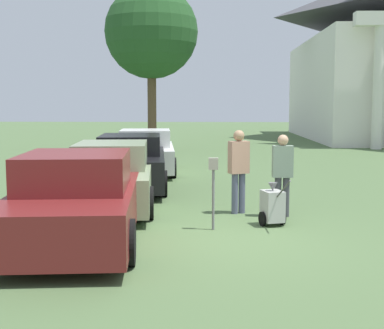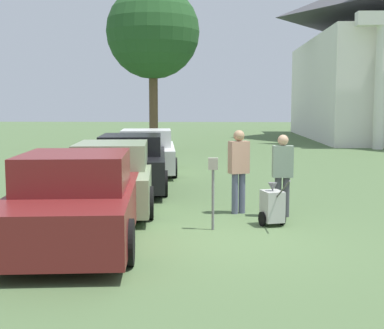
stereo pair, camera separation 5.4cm
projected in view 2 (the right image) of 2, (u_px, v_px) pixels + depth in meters
The scene contains 10 objects.
ground_plane at pixel (217, 239), 9.36m from camera, with size 120.00×120.00×0.00m, color #4C663D.
parked_car_maroon at pixel (77, 201), 9.19m from camera, with size 2.45×5.09×1.54m.
parked_car_sage at pixel (113, 176), 12.39m from camera, with size 2.29×5.24×1.49m.
parked_car_black at pixel (132, 163), 15.14m from camera, with size 2.39×5.43×1.50m.
parked_car_white at pixel (147, 153), 18.39m from camera, with size 2.37×4.78×1.48m.
parking_meter at pixel (213, 180), 9.97m from camera, with size 0.18×0.09×1.36m.
person_worker at pixel (239, 166), 11.47m from camera, with size 0.47×0.37×1.81m.
person_supervisor at pixel (283, 170), 11.14m from camera, with size 0.43×0.23×1.73m.
equipment_cart at pixel (272, 206), 10.39m from camera, with size 0.53×1.00×1.00m.
shade_tree at pixel (153, 33), 26.46m from camera, with size 4.62×4.62×8.21m.
Camera 2 is at (-0.03, -9.16, 2.37)m, focal length 50.00 mm.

